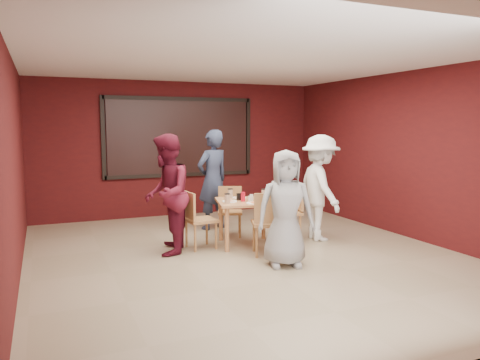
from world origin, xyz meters
name	(u,v)px	position (x,y,z in m)	size (l,w,h in m)	color
floor	(247,256)	(0.00, 0.00, 0.00)	(7.00, 7.00, 0.00)	tan
window_blinds	(180,137)	(0.00, 3.45, 1.65)	(3.00, 0.02, 1.50)	black
dining_table	(246,206)	(0.25, 0.60, 0.63)	(1.09, 1.09, 0.87)	tan
chair_front	(269,220)	(0.30, -0.11, 0.53)	(0.58, 0.58, 0.94)	#A36A3F
chair_back	(230,208)	(0.27, 1.33, 0.47)	(0.52, 0.52, 0.84)	#A36A3F
chair_left	(196,217)	(-0.54, 0.68, 0.50)	(0.47, 0.47, 0.89)	#A36A3F
chair_right	(290,208)	(1.03, 0.57, 0.55)	(0.55, 0.55, 0.97)	#A36A3F
diner_front	(286,208)	(0.29, -0.63, 0.79)	(0.77, 0.50, 1.57)	#9E9E9E
diner_back	(213,180)	(0.17, 1.92, 0.91)	(0.66, 0.44, 1.82)	#2C344E
diner_left	(167,194)	(-1.02, 0.60, 0.89)	(0.86, 0.67, 1.77)	maroon
diner_right	(320,188)	(1.52, 0.45, 0.87)	(1.13, 0.65, 1.74)	white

